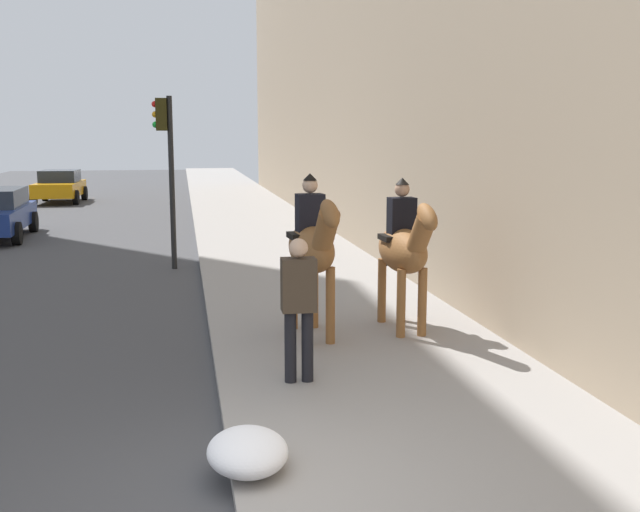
# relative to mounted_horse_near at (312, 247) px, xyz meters

# --- Properties ---
(sidewalk_slab) EXTENTS (120.00, 4.09, 0.12)m
(sidewalk_slab) POSITION_rel_mounted_horse_near_xyz_m (-4.62, -0.61, -1.37)
(sidewalk_slab) COLOR gray
(sidewalk_slab) RESTS_ON ground
(mounted_horse_near) EXTENTS (2.15, 0.67, 2.34)m
(mounted_horse_near) POSITION_rel_mounted_horse_near_xyz_m (0.00, 0.00, 0.00)
(mounted_horse_near) COLOR brown
(mounted_horse_near) RESTS_ON sidewalk_slab
(mounted_horse_far) EXTENTS (2.15, 0.62, 2.25)m
(mounted_horse_far) POSITION_rel_mounted_horse_near_xyz_m (0.15, -1.39, -0.08)
(mounted_horse_far) COLOR brown
(mounted_horse_far) RESTS_ON sidewalk_slab
(pedestrian_greeting) EXTENTS (0.27, 0.41, 1.70)m
(pedestrian_greeting) POSITION_rel_mounted_horse_near_xyz_m (-1.87, 0.49, -0.34)
(pedestrian_greeting) COLOR black
(pedestrian_greeting) RESTS_ON sidewalk_slab
(car_near_lane) EXTENTS (3.90, 2.04, 1.44)m
(car_near_lane) POSITION_rel_mounted_horse_near_xyz_m (24.36, 7.15, -0.69)
(car_near_lane) COLOR orange
(car_near_lane) RESTS_ON ground
(traffic_light_near_curb) EXTENTS (0.20, 0.44, 3.83)m
(traffic_light_near_curb) POSITION_rel_mounted_horse_near_xyz_m (6.61, 2.09, 1.13)
(traffic_light_near_curb) COLOR black
(traffic_light_near_curb) RESTS_ON ground
(snow_pile_near) EXTENTS (0.92, 0.71, 0.32)m
(snow_pile_near) POSITION_rel_mounted_horse_near_xyz_m (-4.06, 1.29, -1.15)
(snow_pile_near) COLOR white
(snow_pile_near) RESTS_ON sidewalk_slab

